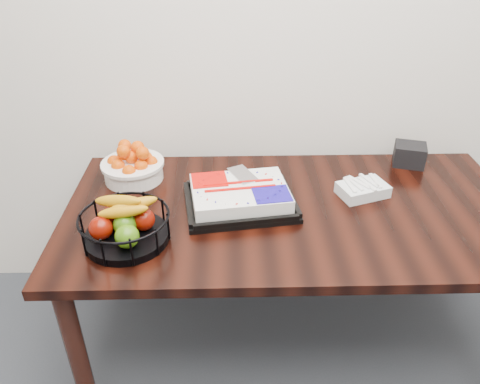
{
  "coord_description": "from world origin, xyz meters",
  "views": [
    {
      "loc": [
        -0.25,
        0.47,
        1.77
      ],
      "look_at": [
        -0.21,
        1.99,
        0.83
      ],
      "focal_mm": 35.0,
      "sensor_mm": 36.0,
      "label": 1
    }
  ],
  "objects_px": {
    "cake_tray": "(240,197)",
    "tangerine_bowl": "(133,164)",
    "table": "(292,225)",
    "fruit_basket": "(125,224)",
    "napkin_box": "(409,155)"
  },
  "relations": [
    {
      "from": "tangerine_bowl",
      "to": "napkin_box",
      "type": "height_order",
      "value": "tangerine_bowl"
    },
    {
      "from": "tangerine_bowl",
      "to": "napkin_box",
      "type": "relative_size",
      "value": 1.97
    },
    {
      "from": "cake_tray",
      "to": "tangerine_bowl",
      "type": "distance_m",
      "value": 0.51
    },
    {
      "from": "cake_tray",
      "to": "fruit_basket",
      "type": "relative_size",
      "value": 1.48
    },
    {
      "from": "table",
      "to": "cake_tray",
      "type": "xyz_separation_m",
      "value": [
        -0.21,
        0.02,
        0.13
      ]
    },
    {
      "from": "table",
      "to": "cake_tray",
      "type": "bearing_deg",
      "value": 173.74
    },
    {
      "from": "cake_tray",
      "to": "tangerine_bowl",
      "type": "height_order",
      "value": "tangerine_bowl"
    },
    {
      "from": "table",
      "to": "fruit_basket",
      "type": "bearing_deg",
      "value": -162.39
    },
    {
      "from": "cake_tray",
      "to": "napkin_box",
      "type": "height_order",
      "value": "napkin_box"
    },
    {
      "from": "tangerine_bowl",
      "to": "cake_tray",
      "type": "bearing_deg",
      "value": -25.86
    },
    {
      "from": "cake_tray",
      "to": "tangerine_bowl",
      "type": "relative_size",
      "value": 1.75
    },
    {
      "from": "cake_tray",
      "to": "tangerine_bowl",
      "type": "bearing_deg",
      "value": 154.14
    },
    {
      "from": "cake_tray",
      "to": "napkin_box",
      "type": "xyz_separation_m",
      "value": [
        0.78,
        0.33,
        0.01
      ]
    },
    {
      "from": "table",
      "to": "fruit_basket",
      "type": "relative_size",
      "value": 5.68
    },
    {
      "from": "cake_tray",
      "to": "napkin_box",
      "type": "distance_m",
      "value": 0.85
    }
  ]
}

